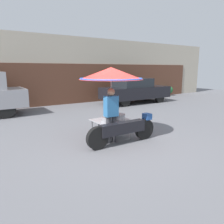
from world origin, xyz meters
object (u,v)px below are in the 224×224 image
vendor_person (111,113)px  potted_plant (169,90)px  parked_car (135,90)px  vendor_motorcycle_cart (113,85)px

vendor_person → potted_plant: 12.23m
vendor_person → parked_car: bearing=45.9°
potted_plant → vendor_motorcycle_cart: bearing=-145.5°
parked_car → potted_plant: 4.98m
parked_car → potted_plant: (4.72, 1.52, -0.37)m
parked_car → vendor_motorcycle_cart: bearing=-134.3°
vendor_person → parked_car: 7.61m
vendor_motorcycle_cart → vendor_person: vendor_motorcycle_cart is taller
vendor_motorcycle_cart → potted_plant: bearing=34.5°
potted_plant → vendor_person: bearing=-145.1°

